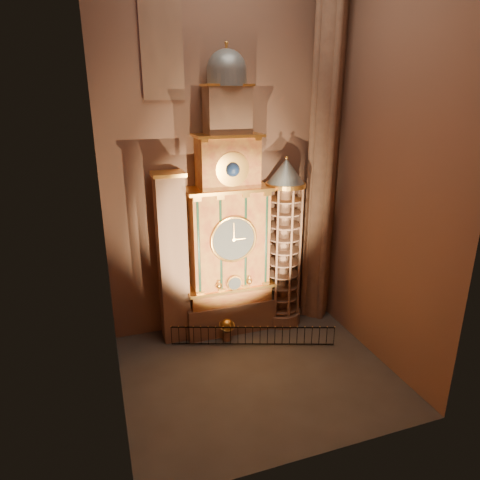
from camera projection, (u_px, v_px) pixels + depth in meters
name	position (u px, v px, depth m)	size (l,w,h in m)	color
floor	(257.00, 372.00, 23.03)	(14.00, 14.00, 0.00)	#383330
wall_back	(222.00, 152.00, 24.81)	(22.00, 22.00, 0.00)	brown
wall_left	(99.00, 178.00, 17.30)	(22.00, 22.00, 0.00)	brown
wall_right	(389.00, 161.00, 21.59)	(22.00, 22.00, 0.00)	brown
astronomical_clock	(228.00, 228.00, 25.29)	(5.60, 2.41, 16.70)	#8C634C
portrait_tower	(173.00, 259.00, 24.77)	(1.80, 1.60, 10.20)	#8C634C
stair_turret	(283.00, 245.00, 26.59)	(2.50, 2.50, 10.80)	#8C634C
gothic_pier	(324.00, 150.00, 25.78)	(2.04, 2.04, 22.00)	#8C634C
stained_glass_window	(162.00, 47.00, 21.96)	(2.20, 0.14, 5.20)	navy
celestial_globe	(227.00, 328.00, 25.80)	(1.08, 1.03, 1.41)	#8C634C
iron_railing	(253.00, 336.00, 25.27)	(9.10, 3.22, 1.19)	black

